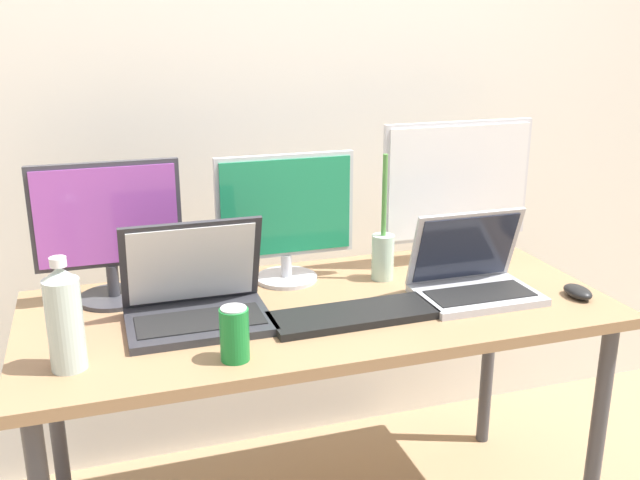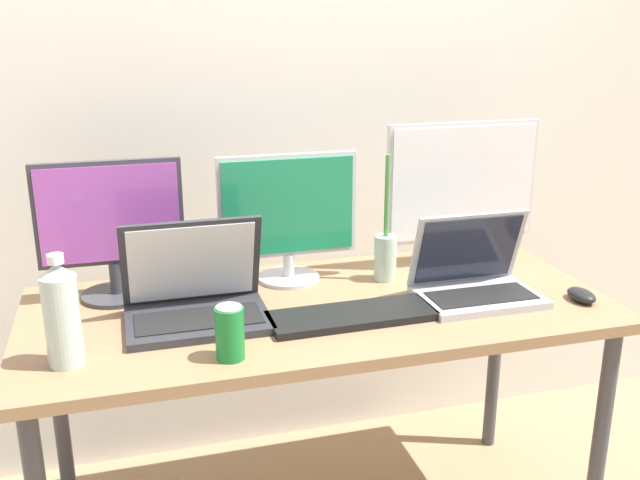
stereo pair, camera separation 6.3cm
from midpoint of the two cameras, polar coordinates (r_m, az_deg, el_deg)
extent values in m
cube|color=silver|center=(2.35, -3.28, 13.10)|extent=(7.00, 0.08, 2.60)
cylinder|color=#424247|center=(2.18, 22.27, -14.94)|extent=(0.04, 0.04, 0.71)
cylinder|color=#424247|center=(2.29, -19.31, -13.04)|extent=(0.04, 0.04, 0.71)
cylinder|color=#424247|center=(2.59, 14.51, -8.82)|extent=(0.04, 0.04, 0.71)
cube|color=#93704C|center=(1.93, 0.94, -5.55)|extent=(1.55, 0.69, 0.03)
cylinder|color=#38383D|center=(2.04, -15.07, -4.24)|extent=(0.19, 0.19, 0.01)
cylinder|color=#38383D|center=(2.02, -15.18, -2.94)|extent=(0.03, 0.03, 0.09)
cube|color=#38383D|center=(1.96, -15.60, 2.10)|extent=(0.39, 0.02, 0.28)
cube|color=#A54CB2|center=(1.95, -15.59, 2.00)|extent=(0.36, 0.01, 0.26)
cylinder|color=silver|center=(2.09, -1.65, -3.02)|extent=(0.18, 0.18, 0.01)
cylinder|color=silver|center=(2.08, -1.66, -2.02)|extent=(0.03, 0.03, 0.07)
cube|color=silver|center=(2.03, -1.71, 2.79)|extent=(0.40, 0.02, 0.29)
cube|color=#1E8C59|center=(2.01, -1.62, 2.70)|extent=(0.38, 0.01, 0.27)
cylinder|color=silver|center=(2.28, 11.69, -1.61)|extent=(0.20, 0.20, 0.01)
cylinder|color=silver|center=(2.27, 11.75, -0.69)|extent=(0.03, 0.03, 0.06)
cube|color=silver|center=(2.22, 12.09, 4.57)|extent=(0.49, 0.02, 0.36)
cube|color=white|center=(2.20, 12.24, 4.50)|extent=(0.46, 0.01, 0.34)
cube|color=#2D2D33|center=(1.82, -8.75, -6.34)|extent=(0.35, 0.25, 0.02)
cube|color=black|center=(1.80, -8.69, -6.24)|extent=(0.31, 0.14, 0.00)
cube|color=#2D2D33|center=(1.85, -9.28, -1.69)|extent=(0.35, 0.09, 0.24)
cube|color=white|center=(1.84, -9.25, -1.82)|extent=(0.32, 0.08, 0.21)
cube|color=#B7B7BC|center=(1.99, 13.43, -4.48)|extent=(0.32, 0.22, 0.02)
cube|color=black|center=(1.97, 13.68, -4.34)|extent=(0.28, 0.12, 0.00)
cube|color=#B7B7BC|center=(2.02, 12.59, -0.63)|extent=(0.32, 0.08, 0.21)
cube|color=#232838|center=(2.01, 12.68, -0.75)|extent=(0.29, 0.06, 0.19)
cube|color=black|center=(1.82, 3.55, -6.08)|extent=(0.43, 0.16, 0.02)
ellipsoid|color=black|center=(2.07, 21.00, -4.15)|extent=(0.06, 0.10, 0.03)
cylinder|color=silver|center=(1.65, -18.88, -6.16)|extent=(0.08, 0.08, 0.21)
cone|color=silver|center=(1.61, -19.29, -2.28)|extent=(0.07, 0.07, 0.03)
cylinder|color=white|center=(1.60, -19.38, -1.43)|extent=(0.04, 0.04, 0.02)
cylinder|color=#197F33|center=(1.61, -6.11, -7.44)|extent=(0.07, 0.07, 0.12)
cylinder|color=silver|center=(1.59, -6.19, -5.38)|extent=(0.06, 0.06, 0.00)
cylinder|color=#B2D1B7|center=(2.08, 6.10, -1.44)|extent=(0.07, 0.07, 0.13)
cylinder|color=#519342|center=(2.03, 6.27, 3.52)|extent=(0.01, 0.01, 0.24)
camera|label=1|loc=(0.03, -89.03, 0.30)|focal=40.00mm
camera|label=2|loc=(0.03, 90.97, -0.30)|focal=40.00mm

